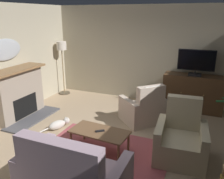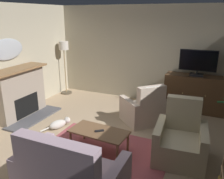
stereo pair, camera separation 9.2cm
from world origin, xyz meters
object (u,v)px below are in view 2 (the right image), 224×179
Objects in this scene: tv_cabinet at (194,94)px; armchair_by_fireplace at (145,110)px; wall_mirror_oval at (7,49)px; floor_lamp at (64,55)px; fireplace at (20,94)px; television at (198,62)px; tv_remote at (99,131)px; coffee_table at (99,133)px; cat at (59,124)px; armchair_near_window at (180,142)px; sofa_floral at (69,177)px.

tv_cabinet is 1.26× the size of armchair_by_fireplace.
floor_lamp is at bearing 83.71° from wall_mirror_oval.
fireplace is 4.58m from television.
wall_mirror_oval is 5.86× the size of tv_remote.
coffee_table is 0.92× the size of armchair_by_fireplace.
wall_mirror_oval is 0.80× the size of armchair_by_fireplace.
floor_lamp is (-2.57, 2.65, 0.91)m from coffee_table.
coffee_table is at bearing -12.91° from wall_mirror_oval.
cat is (-1.29, 0.48, -0.33)m from tv_remote.
armchair_near_window reaches higher than coffee_table.
floor_lamp is (-2.74, 3.90, 0.94)m from sofa_floral.
cat is at bearing 159.72° from coffee_table.
cat is (-1.45, 1.73, -0.24)m from sofa_floral.
cat is at bearing 177.79° from armchair_near_window.
tv_cabinet is 4.27m from sofa_floral.
fireplace is at bearing -151.93° from television.
wall_mirror_oval is 3.63m from armchair_by_fireplace.
armchair_by_fireplace is (0.26, 2.83, -0.03)m from sofa_floral.
armchair_near_window is at bearing 51.82° from sofa_floral.
fireplace reaches higher than armchair_near_window.
armchair_by_fireplace reaches higher than tv_cabinet.
wall_mirror_oval is 4.75m from television.
television reaches higher than cat.
coffee_table is at bearing -117.19° from tv_cabinet.
cat is (-2.72, -2.35, -0.37)m from tv_cabinet.
television is 3.26m from tv_remote.
television is at bearing 1.71° from floor_lamp.
armchair_near_window is (1.27, 1.62, -0.01)m from sofa_floral.
wall_mirror_oval reaches higher than sofa_floral.
television reaches higher than tv_remote.
coffee_table is 1.50m from armchair_near_window.
armchair_near_window reaches higher than armchair_by_fireplace.
wall_mirror_oval is 0.88× the size of coffee_table.
armchair_near_window is at bearing -2.21° from cat.
tv_cabinet is at bearing -154.78° from tv_remote.
television is (0.00, -0.05, 0.88)m from tv_cabinet.
tv_remote is at bearing -45.82° from floor_lamp.
armchair_by_fireplace is 3.33m from floor_lamp.
tv_remote is 3.80m from floor_lamp.
armchair_near_window is (3.99, -0.27, -0.26)m from fireplace.
sofa_floral is 1.21× the size of armchair_by_fireplace.
wall_mirror_oval is 3.16m from coffee_table.
fireplace is 1.45× the size of armchair_near_window.
cat is at bearing -147.24° from armchair_by_fireplace.
coffee_table reaches higher than cat.
fireplace is at bearing 176.09° from armchair_near_window.
armchair_near_window is (1.43, 0.38, -0.09)m from tv_remote.
television reaches higher than armchair_near_window.
armchair_near_window is at bearing -89.96° from television.
tv_cabinet is (3.99, 2.18, -0.14)m from fireplace.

